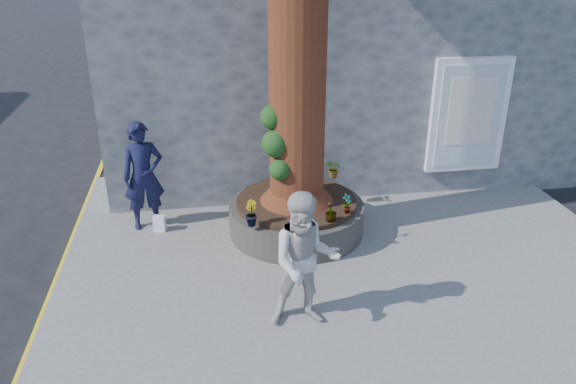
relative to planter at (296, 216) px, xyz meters
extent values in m
plane|color=black|center=(-0.80, -2.00, -0.41)|extent=(120.00, 120.00, 0.00)
cube|color=slate|center=(0.70, -1.00, -0.35)|extent=(9.00, 8.00, 0.12)
cube|color=yellow|center=(-3.85, -1.00, -0.41)|extent=(0.10, 30.00, 0.01)
cube|color=#535659|center=(1.70, 5.20, 2.59)|extent=(10.00, 8.00, 6.00)
cube|color=white|center=(3.50, 1.14, 1.29)|extent=(1.50, 0.12, 2.20)
cube|color=silver|center=(3.50, 1.08, 1.29)|extent=(1.25, 0.04, 1.95)
cube|color=silver|center=(3.50, 1.06, 1.39)|extent=(0.90, 0.02, 1.30)
cylinder|color=black|center=(0.00, 0.00, -0.03)|extent=(2.30, 2.30, 0.52)
cylinder|color=black|center=(0.00, 0.00, 0.27)|extent=(2.04, 2.04, 0.08)
cone|color=#472611|center=(0.00, 0.00, 0.66)|extent=(1.24, 1.24, 0.70)
sphere|color=#1A4115|center=(-0.38, -0.20, 1.41)|extent=(0.44, 0.44, 0.44)
sphere|color=#1A4115|center=(-0.32, -0.30, 1.01)|extent=(0.36, 0.36, 0.36)
sphere|color=#1A4115|center=(-0.40, -0.08, 1.81)|extent=(0.40, 0.40, 0.40)
imported|color=#121433|center=(-2.55, 0.60, 0.66)|extent=(0.77, 0.59, 1.91)
imported|color=beige|center=(-0.32, -2.50, 0.64)|extent=(0.94, 0.75, 1.87)
cube|color=white|center=(-2.34, 0.38, -0.15)|extent=(0.22, 0.17, 0.28)
imported|color=gray|center=(0.72, -0.63, 0.48)|extent=(0.22, 0.20, 0.34)
imported|color=gray|center=(-0.85, -0.79, 0.51)|extent=(0.27, 0.28, 0.40)
imported|color=gray|center=(0.40, -0.85, 0.48)|extent=(0.22, 0.22, 0.34)
imported|color=gray|center=(0.85, 0.85, 0.48)|extent=(0.38, 0.39, 0.34)
camera|label=1|loc=(-1.47, -8.48, 4.38)|focal=35.00mm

